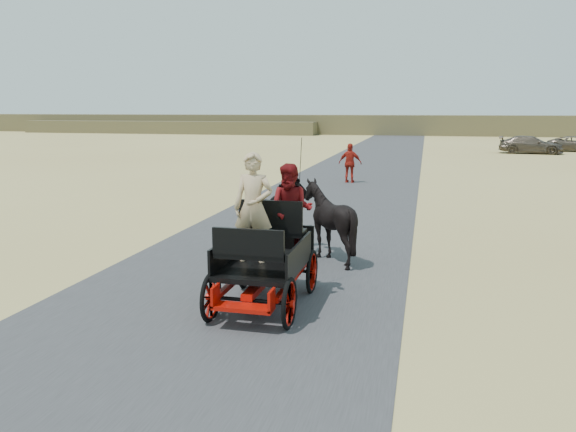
% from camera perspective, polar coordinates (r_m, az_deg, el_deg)
% --- Properties ---
extents(ground, '(140.00, 140.00, 0.00)m').
position_cam_1_polar(ground, '(11.38, -3.21, -5.50)').
color(ground, tan).
extents(road, '(6.00, 140.00, 0.01)m').
position_cam_1_polar(road, '(11.38, -3.21, -5.48)').
color(road, '#38383A').
rests_on(road, ground).
extents(ridge_far, '(140.00, 6.00, 2.40)m').
position_cam_1_polar(ridge_far, '(72.54, 11.37, 9.06)').
color(ridge_far, brown).
rests_on(ridge_far, ground).
extents(ridge_near, '(40.00, 4.00, 1.60)m').
position_cam_1_polar(ridge_near, '(76.11, -12.26, 8.80)').
color(ridge_near, brown).
rests_on(ridge_near, ground).
extents(carriage, '(1.30, 2.40, 0.72)m').
position_cam_1_polar(carriage, '(9.34, -2.35, -6.87)').
color(carriage, black).
rests_on(carriage, ground).
extents(horse_left, '(0.91, 2.01, 1.70)m').
position_cam_1_polar(horse_left, '(12.17, -0.95, -0.31)').
color(horse_left, black).
rests_on(horse_left, ground).
extents(horse_right, '(1.37, 1.54, 1.70)m').
position_cam_1_polar(horse_right, '(11.94, 4.17, -0.54)').
color(horse_right, black).
rests_on(horse_right, ground).
extents(driver_man, '(0.66, 0.43, 1.80)m').
position_cam_1_polar(driver_man, '(9.14, -3.53, 0.86)').
color(driver_man, tan).
rests_on(driver_man, carriage).
extents(passenger_woman, '(0.77, 0.60, 1.58)m').
position_cam_1_polar(passenger_woman, '(9.56, 0.32, 0.64)').
color(passenger_woman, '#660C0F').
rests_on(passenger_woman, carriage).
extents(pedestrian, '(1.04, 0.50, 1.73)m').
position_cam_1_polar(pedestrian, '(24.75, 6.33, 5.36)').
color(pedestrian, '#9F1B12').
rests_on(pedestrian, ground).
extents(car_c, '(4.54, 2.26, 1.27)m').
position_cam_1_polar(car_c, '(44.46, 23.43, 6.65)').
color(car_c, brown).
rests_on(car_c, ground).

